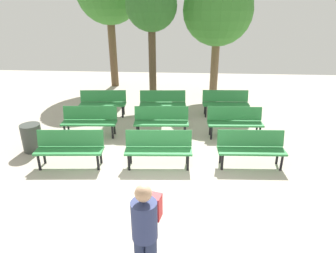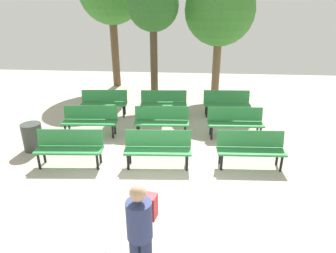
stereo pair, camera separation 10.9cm
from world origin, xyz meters
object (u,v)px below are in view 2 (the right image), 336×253
Objects in this scene: bench_r1_c2 at (235,121)px; trash_bin at (33,137)px; bench_r0_c2 at (250,147)px; bench_r2_c0 at (104,101)px; visitor_with_backpack at (141,230)px; tree_2 at (153,7)px; bench_r0_c0 at (70,146)px; bench_r1_c1 at (162,120)px; bench_r2_c2 at (227,102)px; bench_r0_c1 at (158,147)px; bench_r1_c0 at (90,119)px; bench_r2_c1 at (164,102)px; tree_0 at (220,11)px.

bench_r1_c2 reaches higher than trash_bin.
bench_r1_c2 is (-0.15, 1.70, 0.00)m from bench_r0_c2.
bench_r2_c0 is (-4.36, 1.50, 0.00)m from bench_r1_c2.
tree_2 is at bearing -71.94° from visitor_with_backpack.
bench_r0_c0 and bench_r1_c1 have the same top height.
bench_r2_c0 and bench_r2_c2 have the same top height.
trash_bin is (-3.37, -1.21, -0.13)m from bench_r1_c1.
bench_r0_c2 is at bearing 0.57° from bench_r0_c1.
bench_r0_c2 is 1.00× the size of bench_r1_c2.
bench_r1_c0 is 0.35× the size of tree_2.
bench_r2_c1 is (-0.11, 1.73, 0.00)m from bench_r1_c1.
bench_r0_c0 is at bearing -139.92° from bench_r2_c2.
bench_r0_c2 is at bearing -0.33° from bench_r0_c0.
bench_r2_c2 is at bearing 57.88° from bench_r0_c1.
bench_r2_c1 is at bearing 90.42° from bench_r1_c1.
bench_r1_c1 is 0.98× the size of visitor_with_backpack.
bench_r0_c1 and bench_r1_c0 have the same top height.
bench_r1_c1 is at bearing -113.38° from tree_0.
visitor_with_backpack reaches higher than bench_r0_c2.
bench_r1_c1 is at bearing -40.63° from bench_r2_c0.
bench_r2_c0 is 1.00× the size of bench_r2_c1.
bench_r0_c1 is at bearing -121.13° from bench_r2_c2.
bench_r0_c1 is at bearing -106.17° from tree_0.
visitor_with_backpack is (2.46, -6.63, 0.43)m from bench_r2_c0.
tree_2 reaches higher than bench_r0_c0.
bench_r2_c1 and bench_r2_c2 have the same top height.
bench_r2_c0 is (-2.20, 1.59, 0.00)m from bench_r1_c1.
bench_r0_c0 is 1.00× the size of bench_r2_c0.
bench_r0_c1 is 3.31m from visitor_with_backpack.
bench_r2_c2 is at bearing 38.42° from bench_r0_c0.
visitor_with_backpack is 5.31m from trash_bin.
bench_r0_c0 is 1.78m from bench_r1_c0.
bench_r2_c2 is (4.13, 3.81, 0.00)m from bench_r0_c0.
tree_0 is at bearing 70.26° from bench_r0_c1.
tree_2 is 2.78× the size of visitor_with_backpack.
bench_r2_c0 is 7.09m from visitor_with_backpack.
bench_r0_c2 is 3.52m from bench_r2_c2.
bench_r0_c1 is 2.76m from bench_r1_c0.
bench_r1_c0 is 1.72m from bench_r2_c0.
bench_r1_c2 is 5.08m from tree_0.
bench_r2_c0 is (-4.51, 3.20, 0.00)m from bench_r0_c2.
bench_r2_c2 is at bearing -83.85° from tree_0.
bench_r2_c0 is at bearing -129.54° from tree_2.
bench_r1_c0 is at bearing -52.22° from visitor_with_backpack.
tree_0 is 2.62m from tree_2.
bench_r1_c2 is 5.68m from trash_bin.
bench_r0_c0 is 7.83m from tree_0.
bench_r2_c0 is 5.64m from tree_0.
trash_bin is (-5.53, -1.30, -0.13)m from bench_r1_c2.
bench_r0_c2 is 0.99× the size of bench_r2_c0.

